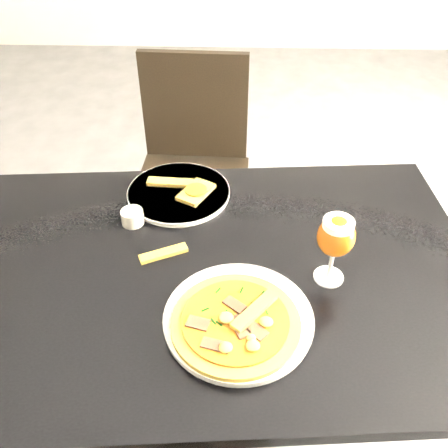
{
  "coord_description": "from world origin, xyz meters",
  "views": [
    {
      "loc": [
        0.04,
        -1.12,
        1.56
      ],
      "look_at": [
        0.01,
        -0.26,
        0.83
      ],
      "focal_mm": 40.0,
      "sensor_mm": 36.0,
      "label": 1
    }
  ],
  "objects_px": {
    "chair_far": "(193,169)",
    "beer_glass": "(336,237)",
    "pizza": "(236,322)",
    "dining_table": "(215,295)"
  },
  "relations": [
    {
      "from": "chair_far",
      "to": "beer_glass",
      "type": "relative_size",
      "value": 5.36
    },
    {
      "from": "chair_far",
      "to": "beer_glass",
      "type": "bearing_deg",
      "value": -62.51
    },
    {
      "from": "chair_far",
      "to": "pizza",
      "type": "relative_size",
      "value": 3.48
    },
    {
      "from": "pizza",
      "to": "beer_glass",
      "type": "xyz_separation_m",
      "value": [
        0.2,
        0.15,
        0.1
      ]
    },
    {
      "from": "chair_far",
      "to": "pizza",
      "type": "bearing_deg",
      "value": -77.39
    },
    {
      "from": "dining_table",
      "to": "chair_far",
      "type": "distance_m",
      "value": 0.81
    },
    {
      "from": "dining_table",
      "to": "chair_far",
      "type": "relative_size",
      "value": 1.4
    },
    {
      "from": "pizza",
      "to": "dining_table",
      "type": "bearing_deg",
      "value": 106.14
    },
    {
      "from": "dining_table",
      "to": "chair_far",
      "type": "bearing_deg",
      "value": 94.32
    },
    {
      "from": "dining_table",
      "to": "pizza",
      "type": "height_order",
      "value": "pizza"
    }
  ]
}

